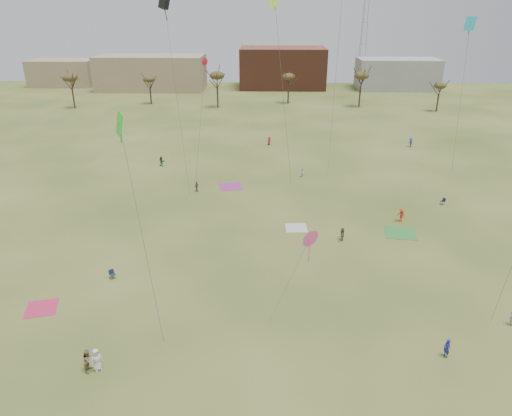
{
  "coord_description": "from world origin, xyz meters",
  "views": [
    {
      "loc": [
        1.28,
        -30.25,
        24.01
      ],
      "look_at": [
        0.0,
        12.0,
        5.5
      ],
      "focal_mm": 32.67,
      "sensor_mm": 36.0,
      "label": 1
    }
  ],
  "objects_px": {
    "flyer_near_left": "(97,360)",
    "radio_tower": "(364,22)",
    "flyer_near_right": "(447,348)",
    "camp_chair_left": "(113,276)",
    "camp_chair_right": "(442,203)"
  },
  "relations": [
    {
      "from": "flyer_near_left",
      "to": "flyer_near_right",
      "type": "xyz_separation_m",
      "value": [
        25.38,
        2.11,
        -0.11
      ]
    },
    {
      "from": "flyer_near_left",
      "to": "camp_chair_left",
      "type": "relative_size",
      "value": 2.02
    },
    {
      "from": "flyer_near_right",
      "to": "camp_chair_left",
      "type": "xyz_separation_m",
      "value": [
        -28.11,
        9.95,
        -0.51
      ]
    },
    {
      "from": "flyer_near_left",
      "to": "radio_tower",
      "type": "height_order",
      "value": "radio_tower"
    },
    {
      "from": "flyer_near_right",
      "to": "camp_chair_left",
      "type": "height_order",
      "value": "flyer_near_right"
    },
    {
      "from": "flyer_near_left",
      "to": "flyer_near_right",
      "type": "distance_m",
      "value": 25.47
    },
    {
      "from": "flyer_near_left",
      "to": "flyer_near_right",
      "type": "relative_size",
      "value": 1.14
    },
    {
      "from": "flyer_near_right",
      "to": "camp_chair_left",
      "type": "distance_m",
      "value": 29.83
    },
    {
      "from": "flyer_near_right",
      "to": "radio_tower",
      "type": "distance_m",
      "value": 129.81
    },
    {
      "from": "flyer_near_right",
      "to": "camp_chair_right",
      "type": "xyz_separation_m",
      "value": [
        9.43,
        29.04,
        -0.51
      ]
    },
    {
      "from": "camp_chair_left",
      "to": "radio_tower",
      "type": "xyz_separation_m",
      "value": [
        43.56,
        117.61,
        18.95
      ]
    },
    {
      "from": "flyer_near_left",
      "to": "camp_chair_right",
      "type": "distance_m",
      "value": 46.72
    },
    {
      "from": "flyer_near_left",
      "to": "radio_tower",
      "type": "bearing_deg",
      "value": 28.01
    },
    {
      "from": "flyer_near_left",
      "to": "flyer_near_right",
      "type": "bearing_deg",
      "value": -39.75
    },
    {
      "from": "radio_tower",
      "to": "flyer_near_left",
      "type": "bearing_deg",
      "value": -107.48
    }
  ]
}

